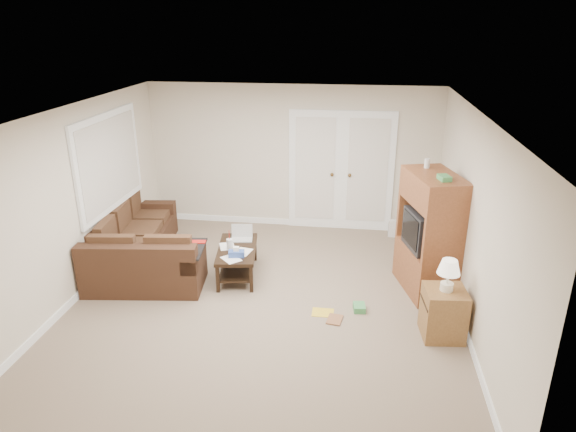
# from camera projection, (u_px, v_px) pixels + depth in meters

# --- Properties ---
(floor) EXTENTS (5.50, 5.50, 0.00)m
(floor) POSITION_uv_depth(u_px,v_px,m) (265.00, 302.00, 6.79)
(floor) COLOR gray
(floor) RESTS_ON ground
(ceiling) EXTENTS (5.00, 5.50, 0.02)m
(ceiling) POSITION_uv_depth(u_px,v_px,m) (262.00, 112.00, 5.89)
(ceiling) COLOR silver
(ceiling) RESTS_ON wall_back
(wall_left) EXTENTS (0.02, 5.50, 2.50)m
(wall_left) POSITION_uv_depth(u_px,v_px,m) (75.00, 204.00, 6.66)
(wall_left) COLOR beige
(wall_left) RESTS_ON floor
(wall_right) EXTENTS (0.02, 5.50, 2.50)m
(wall_right) POSITION_uv_depth(u_px,v_px,m) (473.00, 224.00, 6.02)
(wall_right) COLOR beige
(wall_right) RESTS_ON floor
(wall_back) EXTENTS (5.00, 0.02, 2.50)m
(wall_back) POSITION_uv_depth(u_px,v_px,m) (292.00, 158.00, 8.88)
(wall_back) COLOR beige
(wall_back) RESTS_ON floor
(wall_front) EXTENTS (5.00, 0.02, 2.50)m
(wall_front) POSITION_uv_depth(u_px,v_px,m) (197.00, 344.00, 3.80)
(wall_front) COLOR beige
(wall_front) RESTS_ON floor
(baseboards) EXTENTS (5.00, 5.50, 0.10)m
(baseboards) POSITION_uv_depth(u_px,v_px,m) (265.00, 298.00, 6.78)
(baseboards) COLOR silver
(baseboards) RESTS_ON floor
(french_doors) EXTENTS (1.80, 0.05, 2.13)m
(french_doors) POSITION_uv_depth(u_px,v_px,m) (341.00, 172.00, 8.82)
(french_doors) COLOR silver
(french_doors) RESTS_ON floor
(window_left) EXTENTS (0.05, 1.92, 1.42)m
(window_left) POSITION_uv_depth(u_px,v_px,m) (110.00, 162.00, 7.47)
(window_left) COLOR silver
(window_left) RESTS_ON wall_left
(sectional_sofa) EXTENTS (1.90, 2.50, 0.75)m
(sectional_sofa) POSITION_uv_depth(u_px,v_px,m) (140.00, 250.00, 7.61)
(sectional_sofa) COLOR #3E2517
(sectional_sofa) RESTS_ON floor
(coffee_table) EXTENTS (0.68, 1.13, 0.73)m
(coffee_table) POSITION_uv_depth(u_px,v_px,m) (238.00, 260.00, 7.43)
(coffee_table) COLOR black
(coffee_table) RESTS_ON floor
(tv_armoire) EXTENTS (0.82, 1.14, 1.77)m
(tv_armoire) POSITION_uv_depth(u_px,v_px,m) (429.00, 233.00, 6.82)
(tv_armoire) COLOR brown
(tv_armoire) RESTS_ON floor
(side_cabinet) EXTENTS (0.51, 0.51, 0.99)m
(side_cabinet) POSITION_uv_depth(u_px,v_px,m) (444.00, 309.00, 5.95)
(side_cabinet) COLOR brown
(side_cabinet) RESTS_ON floor
(space_heater) EXTENTS (0.13, 0.11, 0.29)m
(space_heater) POSITION_uv_depth(u_px,v_px,m) (392.00, 228.00, 8.78)
(space_heater) COLOR silver
(space_heater) RESTS_ON floor
(floor_magazine) EXTENTS (0.28, 0.22, 0.01)m
(floor_magazine) POSITION_uv_depth(u_px,v_px,m) (323.00, 313.00, 6.53)
(floor_magazine) COLOR gold
(floor_magazine) RESTS_ON floor
(floor_greenbox) EXTENTS (0.17, 0.21, 0.08)m
(floor_greenbox) POSITION_uv_depth(u_px,v_px,m) (359.00, 307.00, 6.58)
(floor_greenbox) COLOR #41914F
(floor_greenbox) RESTS_ON floor
(floor_book) EXTENTS (0.21, 0.27, 0.02)m
(floor_book) POSITION_uv_depth(u_px,v_px,m) (328.00, 318.00, 6.39)
(floor_book) COLOR brown
(floor_book) RESTS_ON floor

